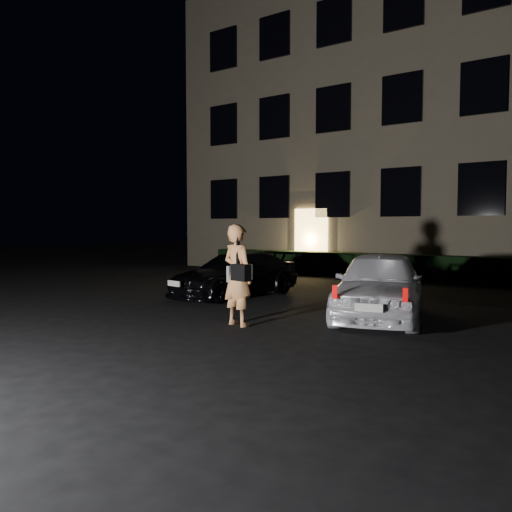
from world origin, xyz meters
The scene contains 6 objects.
ground centered at (0.00, 0.00, 0.00)m, with size 80.00×80.00×0.00m, color black.
building centered at (0.00, 14.99, 6.00)m, with size 20.00×8.11×12.00m.
hedge centered at (0.00, 10.50, 0.42)m, with size 15.00×0.70×0.85m, color black.
sedan centered at (-1.98, 4.00, 0.56)m, with size 2.10×4.06×1.12m.
hatch centered at (2.24, 3.03, 0.66)m, with size 2.54×4.16×1.32m.
man centered at (0.38, 0.90, 0.92)m, with size 0.77×0.58×1.83m.
Camera 1 is at (5.70, -6.29, 1.77)m, focal length 35.00 mm.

